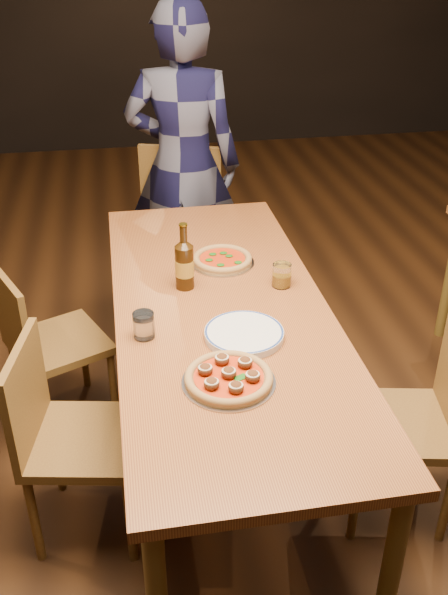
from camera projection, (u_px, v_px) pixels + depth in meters
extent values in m
plane|color=black|center=(222.00, 456.00, 2.87)|extent=(9.00, 9.00, 0.00)
cube|color=brown|center=(222.00, 312.00, 2.50)|extent=(0.80, 2.00, 0.04)
cylinder|color=brown|center=(127.00, 287.00, 3.44)|extent=(0.06, 0.06, 0.71)
cylinder|color=brown|center=(390.00, 575.00, 1.94)|extent=(0.06, 0.06, 0.71)
cylinder|color=brown|center=(255.00, 276.00, 3.54)|extent=(0.06, 0.06, 0.71)
cylinder|color=#B7B7BF|center=(229.00, 382.00, 2.09)|extent=(0.30, 0.30, 0.01)
cylinder|color=tan|center=(229.00, 379.00, 2.08)|extent=(0.28, 0.28, 0.02)
torus|color=tan|center=(229.00, 377.00, 2.08)|extent=(0.28, 0.28, 0.03)
cylinder|color=#B22C0A|center=(229.00, 377.00, 2.08)|extent=(0.22, 0.22, 0.00)
cylinder|color=#B7B7BF|center=(222.00, 263.00, 2.80)|extent=(0.27, 0.27, 0.01)
cylinder|color=tan|center=(222.00, 260.00, 2.80)|extent=(0.25, 0.25, 0.02)
torus|color=tan|center=(222.00, 259.00, 2.79)|extent=(0.25, 0.25, 0.03)
cylinder|color=#B22C0A|center=(222.00, 258.00, 2.79)|extent=(0.19, 0.19, 0.00)
cylinder|color=white|center=(244.00, 334.00, 2.30)|extent=(0.28, 0.28, 0.03)
cylinder|color=black|center=(185.00, 267.00, 2.58)|extent=(0.07, 0.07, 0.18)
cylinder|color=black|center=(184.00, 236.00, 2.51)|extent=(0.03, 0.03, 0.09)
cylinder|color=gold|center=(185.00, 267.00, 2.58)|extent=(0.07, 0.07, 0.07)
cylinder|color=white|center=(144.00, 325.00, 2.29)|extent=(0.08, 0.08, 0.09)
cylinder|color=#AB7213|center=(282.00, 275.00, 2.61)|extent=(0.08, 0.08, 0.09)
imported|color=black|center=(183.00, 165.00, 3.58)|extent=(0.71, 0.56, 1.71)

